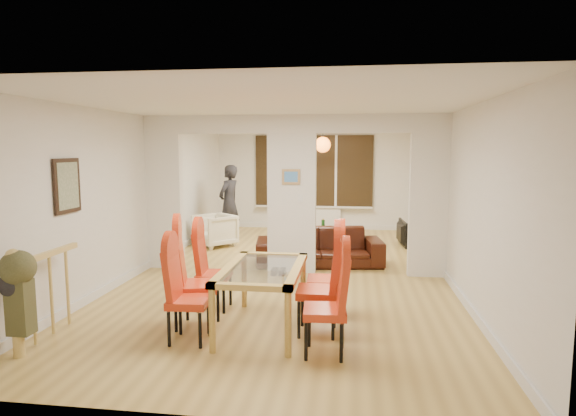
% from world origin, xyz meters
% --- Properties ---
extents(floor, '(5.00, 9.00, 0.01)m').
position_xyz_m(floor, '(0.00, 0.00, 0.00)').
color(floor, tan).
rests_on(floor, ground).
extents(room_walls, '(5.00, 9.00, 2.60)m').
position_xyz_m(room_walls, '(0.00, 0.00, 1.30)').
color(room_walls, silver).
rests_on(room_walls, floor).
extents(divider_wall, '(5.00, 0.18, 2.60)m').
position_xyz_m(divider_wall, '(0.00, 0.00, 1.30)').
color(divider_wall, white).
rests_on(divider_wall, floor).
extents(bay_window_blinds, '(3.00, 0.08, 1.80)m').
position_xyz_m(bay_window_blinds, '(0.00, 4.44, 1.50)').
color(bay_window_blinds, black).
rests_on(bay_window_blinds, room_walls).
extents(radiator, '(1.40, 0.08, 0.50)m').
position_xyz_m(radiator, '(0.00, 4.40, 0.30)').
color(radiator, white).
rests_on(radiator, floor).
extents(pendant_light, '(0.36, 0.36, 0.36)m').
position_xyz_m(pendant_light, '(0.30, 3.30, 2.15)').
color(pendant_light, orange).
rests_on(pendant_light, room_walls).
extents(stair_newel, '(0.40, 1.20, 1.10)m').
position_xyz_m(stair_newel, '(-2.25, -3.20, 0.55)').
color(stair_newel, tan).
rests_on(stair_newel, floor).
extents(wall_poster, '(0.04, 0.52, 0.67)m').
position_xyz_m(wall_poster, '(-2.47, -2.40, 1.60)').
color(wall_poster, gray).
rests_on(wall_poster, room_walls).
extents(pillar_photo, '(0.30, 0.03, 0.25)m').
position_xyz_m(pillar_photo, '(0.00, -0.10, 1.60)').
color(pillar_photo, '#4C8CD8').
rests_on(pillar_photo, divider_wall).
extents(dining_table, '(0.87, 1.54, 0.72)m').
position_xyz_m(dining_table, '(0.00, -2.62, 0.36)').
color(dining_table, '#B99544').
rests_on(dining_table, floor).
extents(dining_chair_la, '(0.44, 0.44, 1.04)m').
position_xyz_m(dining_chair_la, '(-0.70, -3.09, 0.52)').
color(dining_chair_la, red).
rests_on(dining_chair_la, floor).
extents(dining_chair_lb, '(0.56, 0.56, 1.15)m').
position_xyz_m(dining_chair_lb, '(-0.76, -2.67, 0.57)').
color(dining_chair_lb, red).
rests_on(dining_chair_lb, floor).
extents(dining_chair_lc, '(0.44, 0.44, 1.04)m').
position_xyz_m(dining_chair_lc, '(-0.75, -2.03, 0.52)').
color(dining_chair_lc, red).
rests_on(dining_chair_lc, floor).
extents(dining_chair_ra, '(0.45, 0.45, 1.05)m').
position_xyz_m(dining_chair_ra, '(0.74, -3.24, 0.53)').
color(dining_chair_ra, red).
rests_on(dining_chair_ra, floor).
extents(dining_chair_rb, '(0.46, 0.46, 1.12)m').
position_xyz_m(dining_chair_rb, '(0.63, -2.68, 0.56)').
color(dining_chair_rb, red).
rests_on(dining_chair_rb, floor).
extents(dining_chair_rc, '(0.44, 0.44, 1.06)m').
position_xyz_m(dining_chair_rc, '(0.68, -2.13, 0.53)').
color(dining_chair_rc, red).
rests_on(dining_chair_rc, floor).
extents(sofa, '(2.31, 1.18, 0.65)m').
position_xyz_m(sofa, '(0.42, 0.54, 0.32)').
color(sofa, black).
rests_on(sofa, floor).
extents(armchair, '(1.04, 1.05, 0.68)m').
position_xyz_m(armchair, '(-1.88, 1.88, 0.34)').
color(armchair, '#F2ECCD').
rests_on(armchair, floor).
extents(person, '(0.72, 0.59, 1.70)m').
position_xyz_m(person, '(-1.76, 2.63, 0.85)').
color(person, black).
rests_on(person, floor).
extents(television, '(0.93, 0.19, 0.53)m').
position_xyz_m(television, '(1.99, 2.54, 0.27)').
color(television, black).
rests_on(television, floor).
extents(coffee_table, '(1.01, 0.58, 0.22)m').
position_xyz_m(coffee_table, '(0.22, 2.72, 0.11)').
color(coffee_table, '#362512').
rests_on(coffee_table, floor).
extents(bottle, '(0.07, 0.07, 0.30)m').
position_xyz_m(bottle, '(0.36, 2.65, 0.37)').
color(bottle, '#143F19').
rests_on(bottle, coffee_table).
extents(bowl, '(0.24, 0.24, 0.06)m').
position_xyz_m(bowl, '(0.13, 2.82, 0.25)').
color(bowl, '#362512').
rests_on(bowl, coffee_table).
extents(shoes, '(0.22, 0.24, 0.09)m').
position_xyz_m(shoes, '(-0.19, -0.28, 0.05)').
color(shoes, black).
rests_on(shoes, floor).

